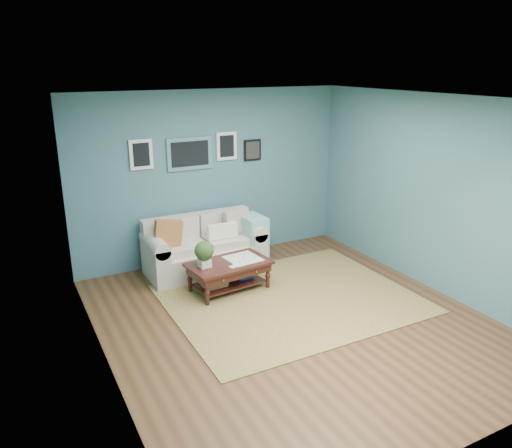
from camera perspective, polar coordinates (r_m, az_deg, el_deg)
room_shell at (r=5.88m, az=4.29°, el=0.91°), size 5.00×5.02×2.70m
area_rug at (r=6.90m, az=4.01°, el=-8.51°), size 3.23×2.58×0.01m
loveseat at (r=7.73m, az=-5.44°, el=-2.50°), size 1.83×0.83×0.94m
coffee_table at (r=6.99m, az=-3.57°, el=-5.02°), size 1.19×0.77×0.79m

